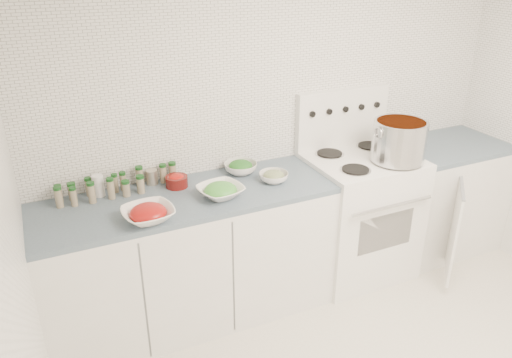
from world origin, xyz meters
name	(u,v)px	position (x,y,z in m)	size (l,w,h in m)	color
room_walls	(449,135)	(0.00, 0.00, 1.56)	(3.54, 3.04, 2.52)	white
counter_left	(190,258)	(-0.82, 1.19, 0.45)	(1.85, 0.62, 0.90)	white
stove	(357,211)	(0.48, 1.19, 0.50)	(0.76, 0.70, 1.36)	white
counter_right	(440,196)	(1.30, 1.19, 0.45)	(0.89, 0.92, 0.90)	white
stock_pot	(399,139)	(0.65, 1.02, 1.10)	(0.39, 0.36, 0.28)	silver
bowl_tomato	(148,213)	(-1.11, 0.99, 0.94)	(0.31, 0.31, 0.10)	white
bowl_snowpea	(221,191)	(-0.63, 1.10, 0.94)	(0.32, 0.32, 0.09)	white
bowl_broccoli	(241,167)	(-0.38, 1.37, 0.94)	(0.28, 0.28, 0.09)	white
bowl_zucchini	(274,176)	(-0.24, 1.16, 0.94)	(0.21, 0.21, 0.08)	white
bowl_pepper	(177,180)	(-0.84, 1.34, 0.94)	(0.14, 0.14, 0.09)	#54100E
salt_canister	(98,186)	(-1.31, 1.42, 0.97)	(0.07, 0.07, 0.14)	white
tin_can	(152,177)	(-0.97, 1.45, 0.95)	(0.07, 0.07, 0.10)	#A69D8D
spice_cluster	(114,185)	(-1.22, 1.40, 0.96)	(0.76, 0.16, 0.14)	gray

